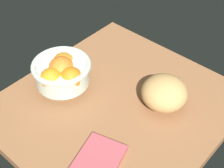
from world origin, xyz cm
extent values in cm
cube|color=#905F3B|center=(0.00, 0.00, -1.50)|extent=(68.23, 63.16, 3.00)
cylinder|color=silver|center=(-5.57, 17.72, 1.31)|extent=(10.69, 10.69, 2.62)
cylinder|color=silver|center=(-5.57, 17.72, 5.98)|extent=(17.15, 17.15, 6.72)
torus|color=silver|center=(-5.57, 17.72, 9.33)|extent=(18.75, 18.75, 1.60)
sphere|color=orange|center=(-2.97, 19.59, 7.55)|extent=(7.07, 7.07, 7.07)
sphere|color=orange|center=(-10.59, 16.84, 7.55)|extent=(7.07, 7.07, 7.07)
sphere|color=orange|center=(-6.29, 12.64, 7.55)|extent=(7.08, 7.08, 7.08)
sphere|color=orange|center=(-5.57, 17.72, 7.77)|extent=(8.34, 8.34, 8.34)
ellipsoid|color=tan|center=(9.62, -11.00, 4.98)|extent=(15.96, 15.98, 9.97)
cube|color=#B44C54|center=(-19.23, -10.42, 0.56)|extent=(17.60, 14.87, 1.13)
camera|label=1|loc=(-55.10, -47.31, 76.49)|focal=54.18mm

